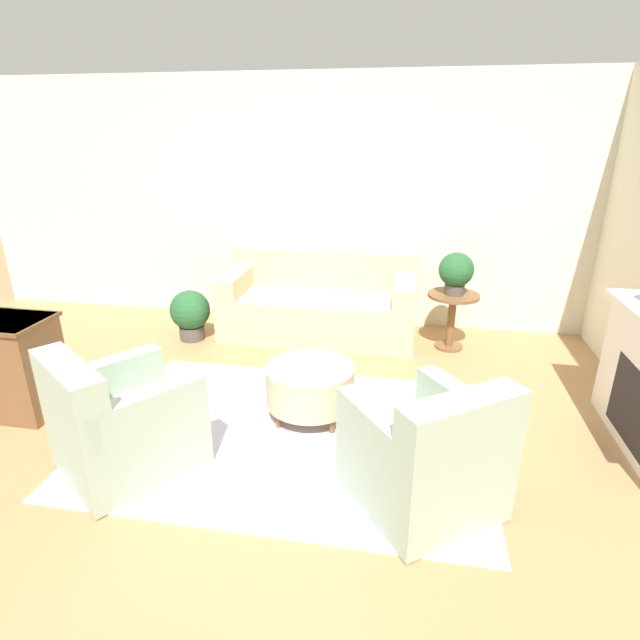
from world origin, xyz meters
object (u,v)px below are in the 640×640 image
(armchair_left, at_px, (121,424))
(potted_plant_on_side_table, at_px, (456,272))
(armchair_right, at_px, (427,457))
(side_table, at_px, (452,311))
(potted_plant_floor, at_px, (190,313))
(couch, at_px, (319,306))
(ottoman_table, at_px, (310,385))

(armchair_left, distance_m, potted_plant_on_side_table, 3.46)
(armchair_right, bearing_deg, potted_plant_on_side_table, 83.04)
(side_table, relative_size, potted_plant_on_side_table, 1.39)
(armchair_left, bearing_deg, armchair_right, -0.00)
(armchair_right, distance_m, potted_plant_floor, 3.37)
(couch, height_order, potted_plant_floor, couch)
(ottoman_table, bearing_deg, couch, 97.99)
(couch, distance_m, armchair_right, 2.89)
(side_table, xyz_separation_m, potted_plant_floor, (-2.83, -0.26, -0.11))
(armchair_left, xyz_separation_m, potted_plant_on_side_table, (2.34, 2.50, 0.50))
(armchair_left, xyz_separation_m, side_table, (2.34, 2.50, 0.07))
(armchair_right, bearing_deg, armchair_left, 180.00)
(armchair_left, relative_size, potted_plant_on_side_table, 2.56)
(armchair_left, bearing_deg, side_table, 46.88)
(ottoman_table, bearing_deg, side_table, 53.32)
(armchair_right, xyz_separation_m, ottoman_table, (-0.90, 0.88, -0.06))
(ottoman_table, distance_m, potted_plant_on_side_table, 2.09)
(armchair_right, bearing_deg, side_table, 83.04)
(couch, height_order, side_table, couch)
(armchair_left, distance_m, ottoman_table, 1.44)
(side_table, relative_size, potted_plant_floor, 1.08)
(couch, distance_m, potted_plant_floor, 1.44)
(ottoman_table, distance_m, side_table, 2.02)
(couch, height_order, armchair_right, couch)
(armchair_right, distance_m, side_table, 2.52)
(side_table, bearing_deg, potted_plant_floor, -174.70)
(ottoman_table, height_order, potted_plant_floor, potted_plant_floor)
(armchair_left, relative_size, potted_plant_floor, 1.99)
(side_table, bearing_deg, armchair_left, -133.12)
(side_table, bearing_deg, potted_plant_on_side_table, 116.57)
(armchair_left, distance_m, armchair_right, 2.03)
(couch, xyz_separation_m, armchair_right, (1.15, -2.65, 0.01))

